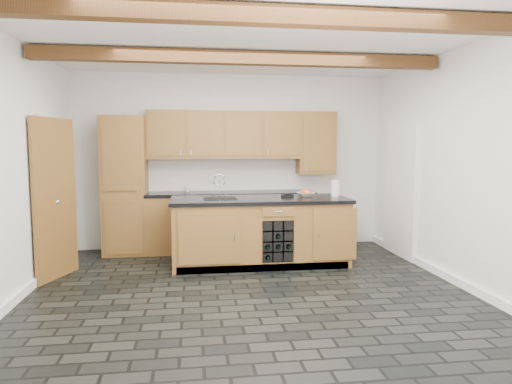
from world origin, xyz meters
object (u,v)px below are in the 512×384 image
Objects in this scene: island at (260,231)px; paper_towel at (335,188)px; fruit_bowl at (306,194)px; kitchen_scale at (287,195)px.

paper_towel is (1.11, 0.10, 0.58)m from island.
paper_towel is at bearing -2.55° from fruit_bowl.
island is 14.03× the size of kitchen_scale.
fruit_bowl reaches higher than kitchen_scale.
kitchen_scale is 0.72× the size of fruit_bowl.
island is 10.03× the size of fruit_bowl.
paper_towel reaches higher than kitchen_scale.
fruit_bowl is at bearing -10.66° from kitchen_scale.
kitchen_scale is at bearing -176.52° from fruit_bowl.
paper_towel is at bearing -14.35° from kitchen_scale.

